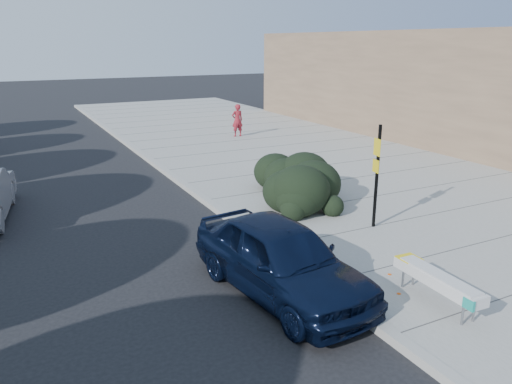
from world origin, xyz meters
TOP-DOWN VIEW (x-y plane):
  - ground at (0.00, 0.00)m, footprint 120.00×120.00m
  - sidewalk_near at (5.60, 5.00)m, footprint 11.20×50.00m
  - curb_near at (0.00, 5.00)m, footprint 0.22×50.00m
  - bench at (1.33, -3.56)m, footprint 0.48×1.93m
  - bike_rack at (2.92, 3.46)m, footprint 0.19×0.63m
  - sign_post at (2.89, 0.00)m, footprint 0.12×0.30m
  - hedge at (2.31, 3.14)m, footprint 2.67×4.34m
  - sedan_navy at (-0.80, -1.71)m, footprint 2.21×4.47m
  - pedestrian at (5.23, 12.99)m, footprint 0.58×0.39m

SIDE VIEW (x-z plane):
  - ground at x=0.00m, z-range 0.00..0.00m
  - sidewalk_near at x=5.60m, z-range 0.00..0.15m
  - curb_near at x=0.00m, z-range 0.00..0.17m
  - bench at x=1.33m, z-range 0.32..0.90m
  - bike_rack at x=2.92m, z-range 0.25..1.18m
  - sedan_navy at x=-0.80m, z-range 0.00..1.46m
  - hedge at x=2.31m, z-range 0.15..1.67m
  - pedestrian at x=5.23m, z-range 0.15..1.73m
  - sign_post at x=2.89m, z-range 0.32..2.92m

